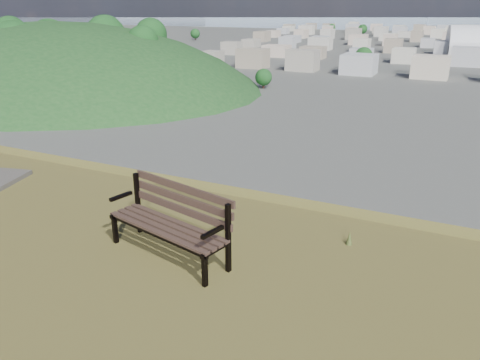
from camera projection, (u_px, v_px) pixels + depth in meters
The scene contains 6 objects.
park_bench at pixel (172, 218), 5.51m from camera, with size 1.69×0.89×0.85m.
green_wooded_hill at pixel (57, 86), 167.60m from camera, with size 173.73×138.98×86.86m.
city_blocks at pixel (467, 39), 344.83m from camera, with size 395.00×361.00×7.00m.
city_trees at pixel (418, 43), 291.27m from camera, with size 406.52×387.20×9.98m.
bay_water at pixel (472, 22), 772.95m from camera, with size 2400.00×700.00×0.12m, color #879CAC.
far_hills at pixel (450, 5), 1213.13m from camera, with size 2050.00×340.00×60.00m.
Camera 1 is at (3.41, -2.11, 27.85)m, focal length 35.00 mm.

